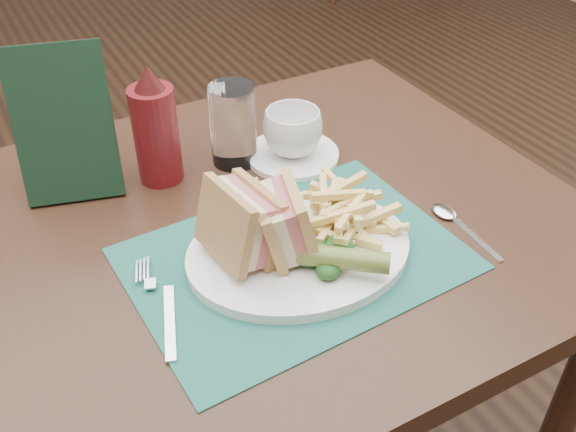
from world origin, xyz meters
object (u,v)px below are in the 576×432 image
object	(u,v)px
sandwich_half_a	(225,229)
ketchup_bottle	(155,125)
drinking_glass	(233,125)
placemat	(295,258)
check_presenter	(64,124)
plate	(299,251)
coffee_cup	(293,132)
table_main	(266,383)
sandwich_half_b	(268,223)
saucer	(293,155)

from	to	relation	value
sandwich_half_a	ketchup_bottle	xyz separation A→B (m)	(-0.00, 0.24, 0.02)
drinking_glass	placemat	bearing A→B (deg)	-97.13
drinking_glass	check_presenter	xyz separation A→B (m)	(-0.24, 0.04, 0.04)
plate	coffee_cup	distance (m)	0.25
coffee_cup	check_presenter	xyz separation A→B (m)	(-0.33, 0.08, 0.06)
plate	sandwich_half_a	distance (m)	0.11
sandwich_half_a	coffee_cup	xyz separation A→B (m)	(0.20, 0.20, -0.02)
table_main	sandwich_half_b	bearing A→B (deg)	-110.07
table_main	check_presenter	bearing A→B (deg)	136.85
table_main	saucer	distance (m)	0.41
sandwich_half_b	sandwich_half_a	bearing A→B (deg)	-175.88
ketchup_bottle	check_presenter	bearing A→B (deg)	164.43
sandwich_half_b	drinking_glass	distance (m)	0.25
placemat	ketchup_bottle	world-z (taller)	ketchup_bottle
check_presenter	coffee_cup	bearing A→B (deg)	1.09
placemat	drinking_glass	distance (m)	0.27
table_main	ketchup_bottle	xyz separation A→B (m)	(-0.09, 0.16, 0.47)
table_main	check_presenter	world-z (taller)	check_presenter
drinking_glass	ketchup_bottle	world-z (taller)	ketchup_bottle
plate	sandwich_half_a	bearing A→B (deg)	175.11
saucer	table_main	bearing A→B (deg)	-135.20
coffee_cup	ketchup_bottle	bearing A→B (deg)	167.14
saucer	placemat	bearing A→B (deg)	-118.21
sandwich_half_a	check_presenter	bearing A→B (deg)	105.41
placemat	saucer	bearing A→B (deg)	61.79
saucer	coffee_cup	world-z (taller)	coffee_cup
coffee_cup	ketchup_bottle	xyz separation A→B (m)	(-0.21, 0.05, 0.05)
placemat	sandwich_half_a	distance (m)	0.11
placemat	coffee_cup	world-z (taller)	coffee_cup
plate	check_presenter	xyz separation A→B (m)	(-0.22, 0.30, 0.10)
sandwich_half_b	table_main	bearing A→B (deg)	86.62
saucer	drinking_glass	size ratio (longest dim) A/B	1.15
sandwich_half_a	sandwich_half_b	world-z (taller)	sandwich_half_a
placemat	sandwich_half_b	size ratio (longest dim) A/B	4.40
sandwich_half_a	coffee_cup	world-z (taller)	sandwich_half_a
placemat	plate	bearing A→B (deg)	18.71
plate	saucer	world-z (taller)	plate
coffee_cup	saucer	bearing A→B (deg)	0.00
sandwich_half_b	coffee_cup	distance (m)	0.26
sandwich_half_a	drinking_glass	xyz separation A→B (m)	(0.12, 0.23, -0.00)
plate	drinking_glass	xyz separation A→B (m)	(0.02, 0.25, 0.06)
table_main	check_presenter	xyz separation A→B (m)	(-0.21, 0.20, 0.48)
drinking_glass	ketchup_bottle	size ratio (longest dim) A/B	0.70
plate	coffee_cup	xyz separation A→B (m)	(0.11, 0.22, 0.04)
sandwich_half_b	check_presenter	world-z (taller)	check_presenter
sandwich_half_a	drinking_glass	world-z (taller)	drinking_glass
plate	coffee_cup	size ratio (longest dim) A/B	3.19
sandwich_half_b	ketchup_bottle	bearing A→B (deg)	118.63
table_main	saucer	bearing A→B (deg)	44.80
coffee_cup	check_presenter	size ratio (longest dim) A/B	0.42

